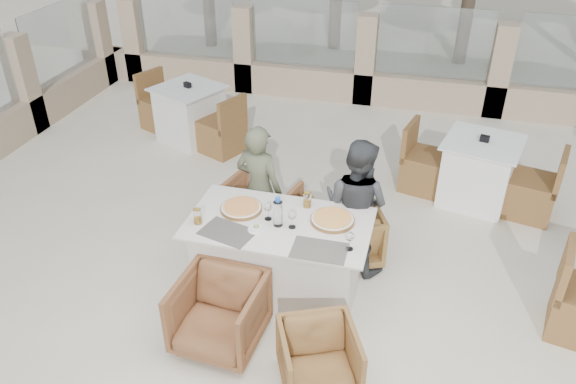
% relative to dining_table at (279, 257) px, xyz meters
% --- Properties ---
extents(ground, '(80.00, 80.00, 0.00)m').
position_rel_dining_table_xyz_m(ground, '(0.08, -0.07, -0.39)').
color(ground, silver).
rests_on(ground, ground).
extents(perimeter_wall_far, '(10.00, 0.34, 1.60)m').
position_rel_dining_table_xyz_m(perimeter_wall_far, '(0.08, 4.73, 0.42)').
color(perimeter_wall_far, tan).
rests_on(perimeter_wall_far, ground).
extents(dining_table, '(1.60, 0.90, 0.77)m').
position_rel_dining_table_xyz_m(dining_table, '(0.00, 0.00, 0.00)').
color(dining_table, silver).
rests_on(dining_table, ground).
extents(placemat_near_left, '(0.51, 0.40, 0.00)m').
position_rel_dining_table_xyz_m(placemat_near_left, '(-0.38, -0.26, 0.39)').
color(placemat_near_left, '#57514A').
rests_on(placemat_near_left, dining_table).
extents(placemat_near_right, '(0.45, 0.31, 0.00)m').
position_rel_dining_table_xyz_m(placemat_near_right, '(0.42, -0.30, 0.39)').
color(placemat_near_right, '#5E5951').
rests_on(placemat_near_right, dining_table).
extents(pizza_left, '(0.47, 0.47, 0.05)m').
position_rel_dining_table_xyz_m(pizza_left, '(-0.38, 0.10, 0.41)').
color(pizza_left, '#CE491C').
rests_on(pizza_left, dining_table).
extents(pizza_right, '(0.47, 0.47, 0.05)m').
position_rel_dining_table_xyz_m(pizza_right, '(0.45, 0.13, 0.41)').
color(pizza_right, orange).
rests_on(pizza_right, dining_table).
extents(water_bottle, '(0.09, 0.09, 0.28)m').
position_rel_dining_table_xyz_m(water_bottle, '(0.00, -0.04, 0.52)').
color(water_bottle, '#9EBFD0').
rests_on(water_bottle, dining_table).
extents(wine_glass_centre, '(0.08, 0.08, 0.18)m').
position_rel_dining_table_xyz_m(wine_glass_centre, '(-0.11, 0.02, 0.48)').
color(wine_glass_centre, white).
rests_on(wine_glass_centre, dining_table).
extents(wine_glass_near, '(0.08, 0.08, 0.18)m').
position_rel_dining_table_xyz_m(wine_glass_near, '(0.13, -0.04, 0.48)').
color(wine_glass_near, silver).
rests_on(wine_glass_near, dining_table).
extents(wine_glass_corner, '(0.09, 0.09, 0.18)m').
position_rel_dining_table_xyz_m(wine_glass_corner, '(0.65, -0.22, 0.48)').
color(wine_glass_corner, silver).
rests_on(wine_glass_corner, dining_table).
extents(beer_glass_left, '(0.08, 0.08, 0.14)m').
position_rel_dining_table_xyz_m(beer_glass_left, '(-0.68, -0.19, 0.46)').
color(beer_glass_left, orange).
rests_on(beer_glass_left, dining_table).
extents(beer_glass_right, '(0.08, 0.08, 0.14)m').
position_rel_dining_table_xyz_m(beer_glass_right, '(0.18, 0.31, 0.46)').
color(beer_glass_right, gold).
rests_on(beer_glass_right, dining_table).
extents(olive_dish, '(0.14, 0.14, 0.04)m').
position_rel_dining_table_xyz_m(olive_dish, '(-0.16, -0.16, 0.41)').
color(olive_dish, white).
rests_on(olive_dish, dining_table).
extents(armchair_far_left, '(0.87, 0.89, 0.67)m').
position_rel_dining_table_xyz_m(armchair_far_left, '(-0.43, 0.69, -0.05)').
color(armchair_far_left, '#975E37').
rests_on(armchair_far_left, ground).
extents(armchair_far_right, '(0.85, 0.86, 0.60)m').
position_rel_dining_table_xyz_m(armchair_far_right, '(0.50, 0.65, -0.09)').
color(armchair_far_right, olive).
rests_on(armchair_far_right, ground).
extents(armchair_near_left, '(0.72, 0.74, 0.63)m').
position_rel_dining_table_xyz_m(armchair_near_left, '(-0.30, -0.75, -0.07)').
color(armchair_near_left, brown).
rests_on(armchair_near_left, ground).
extents(armchair_near_right, '(0.76, 0.77, 0.53)m').
position_rel_dining_table_xyz_m(armchair_near_right, '(0.58, -0.97, -0.12)').
color(armchair_near_right, brown).
rests_on(armchair_near_right, ground).
extents(diner_left, '(0.55, 0.42, 1.35)m').
position_rel_dining_table_xyz_m(diner_left, '(-0.38, 0.63, 0.29)').
color(diner_left, '#585C43').
rests_on(diner_left, ground).
extents(diner_right, '(0.80, 0.71, 1.36)m').
position_rel_dining_table_xyz_m(diner_right, '(0.59, 0.57, 0.30)').
color(diner_right, '#3D3F43').
rests_on(diner_right, ground).
extents(bg_table_a, '(1.83, 1.42, 0.77)m').
position_rel_dining_table_xyz_m(bg_table_a, '(-2.06, 2.76, 0.00)').
color(bg_table_a, silver).
rests_on(bg_table_a, ground).
extents(bg_table_b, '(1.78, 1.17, 0.77)m').
position_rel_dining_table_xyz_m(bg_table_b, '(1.77, 2.09, 0.00)').
color(bg_table_b, white).
rests_on(bg_table_b, ground).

